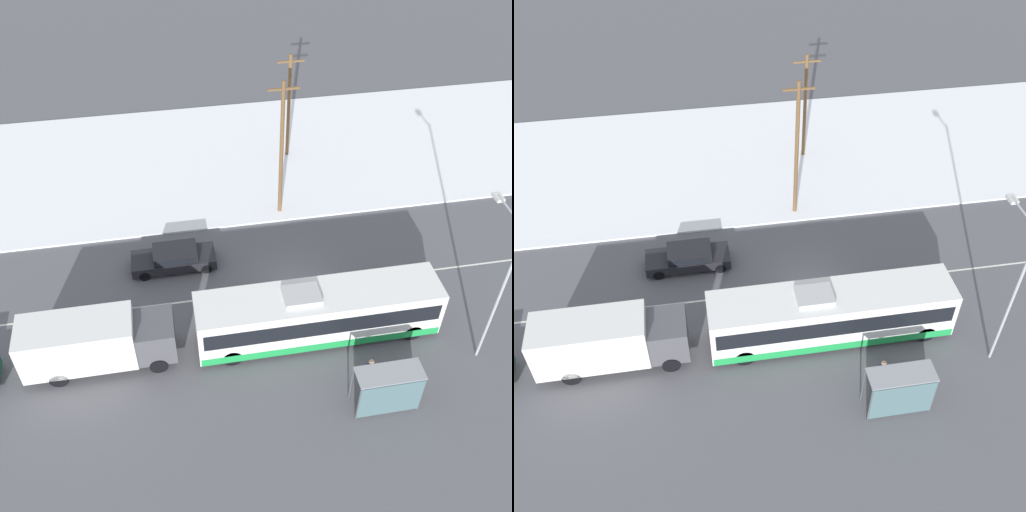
% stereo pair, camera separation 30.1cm
% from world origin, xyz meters
% --- Properties ---
extents(ground_plane, '(120.00, 120.00, 0.00)m').
position_xyz_m(ground_plane, '(0.00, 0.00, 0.00)').
color(ground_plane, '#56565B').
extents(snow_lot, '(80.00, 15.18, 0.12)m').
position_xyz_m(snow_lot, '(0.00, 13.44, 0.06)').
color(snow_lot, white).
rests_on(snow_lot, ground_plane).
extents(lane_marking_center, '(60.00, 0.12, 0.00)m').
position_xyz_m(lane_marking_center, '(0.00, 0.00, 0.00)').
color(lane_marking_center, silver).
rests_on(lane_marking_center, ground_plane).
extents(city_bus, '(12.27, 2.57, 3.18)m').
position_xyz_m(city_bus, '(0.26, -3.43, 1.56)').
color(city_bus, white).
rests_on(city_bus, ground_plane).
extents(box_truck, '(7.30, 2.30, 2.97)m').
position_xyz_m(box_truck, '(-10.73, -3.37, 1.65)').
color(box_truck, silver).
rests_on(box_truck, ground_plane).
extents(sedan_car, '(4.80, 1.80, 1.31)m').
position_xyz_m(sedan_car, '(-6.54, 2.89, 0.73)').
color(sedan_car, black).
rests_on(sedan_car, ground_plane).
extents(pedestrian_at_stop, '(0.61, 0.27, 1.69)m').
position_xyz_m(pedestrian_at_stop, '(1.97, -6.81, 1.04)').
color(pedestrian_at_stop, '#23232D').
rests_on(pedestrian_at_stop, ground_plane).
extents(bus_shelter, '(3.04, 1.20, 2.40)m').
position_xyz_m(bus_shelter, '(2.28, -8.37, 1.68)').
color(bus_shelter, gray).
rests_on(bus_shelter, ground_plane).
extents(streetlamp, '(0.36, 2.74, 8.32)m').
position_xyz_m(streetlamp, '(7.86, -5.66, 5.19)').
color(streetlamp, '#9EA3A8').
rests_on(streetlamp, ground_plane).
extents(utility_pole_roadside, '(1.80, 0.24, 9.06)m').
position_xyz_m(utility_pole_roadside, '(0.45, 6.83, 4.72)').
color(utility_pole_roadside, brown).
rests_on(utility_pole_roadside, ground_plane).
extents(utility_pole_snowlot, '(1.80, 0.24, 7.63)m').
position_xyz_m(utility_pole_snowlot, '(2.30, 13.14, 4.00)').
color(utility_pole_snowlot, brown).
rests_on(utility_pole_snowlot, ground_plane).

